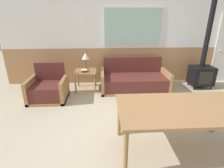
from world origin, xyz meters
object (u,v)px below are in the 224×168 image
Objects in this scene: couch at (134,81)px; side_table at (86,74)px; table_lamp at (86,57)px; wood_stove at (202,68)px; armchair at (48,90)px; dining_table at (181,111)px.

couch is 1.34m from side_table.
wood_stove is (3.22, -0.09, -0.33)m from table_lamp.
armchair is 0.34× the size of wood_stove.
table_lamp is at bearing 29.68° from armchair.
couch is 2.46m from dining_table.
table_lamp is 0.26× the size of dining_table.
wood_stove is (3.23, 0.00, 0.12)m from side_table.
side_table is (0.86, 0.56, 0.21)m from armchair.
dining_table is 0.69× the size of wood_stove.
side_table is at bearing -179.92° from wood_stove.
dining_table is at bearing -58.95° from table_lamp.
dining_table is (0.23, -2.41, 0.43)m from couch.
armchair is at bearing -166.76° from couch.
table_lamp reaches higher than armchair.
dining_table is at bearing -84.64° from couch.
table_lamp is (0.87, 0.66, 0.65)m from armchair.
couch is 1.94m from wood_stove.
dining_table is at bearing -124.35° from wood_stove.
couch is 2.24m from armchair.
table_lamp reaches higher than side_table.
wood_stove reaches higher than side_table.
couch is 0.71× the size of wood_stove.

